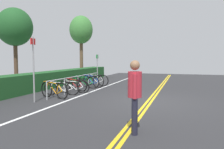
% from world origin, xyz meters
% --- Properties ---
extents(ground_plane, '(32.73, 11.89, 0.05)m').
position_xyz_m(ground_plane, '(0.00, 0.00, -0.03)').
color(ground_plane, '#2B2B2D').
extents(centre_line_yellow_inner, '(29.46, 0.10, 0.00)m').
position_xyz_m(centre_line_yellow_inner, '(0.00, -0.08, 0.00)').
color(centre_line_yellow_inner, gold).
rests_on(centre_line_yellow_inner, ground_plane).
extents(centre_line_yellow_outer, '(29.46, 0.10, 0.00)m').
position_xyz_m(centre_line_yellow_outer, '(0.00, 0.08, 0.00)').
color(centre_line_yellow_outer, gold).
rests_on(centre_line_yellow_outer, ground_plane).
extents(bike_lane_stripe_white, '(29.46, 0.12, 0.00)m').
position_xyz_m(bike_lane_stripe_white, '(0.00, 3.23, 0.00)').
color(bike_lane_stripe_white, white).
rests_on(bike_lane_stripe_white, ground_plane).
extents(bike_rack, '(5.82, 0.05, 0.80)m').
position_xyz_m(bike_rack, '(1.85, 4.11, 0.59)').
color(bike_rack, '#9EA0A5').
rests_on(bike_rack, ground_plane).
extents(bicycle_0, '(0.63, 1.68, 0.76)m').
position_xyz_m(bicycle_0, '(-0.51, 4.09, 0.36)').
color(bicycle_0, black).
rests_on(bicycle_0, ground_plane).
extents(bicycle_1, '(0.49, 1.73, 0.68)m').
position_xyz_m(bicycle_1, '(0.32, 4.21, 0.32)').
color(bicycle_1, black).
rests_on(bicycle_1, ground_plane).
extents(bicycle_2, '(0.47, 1.65, 0.68)m').
position_xyz_m(bicycle_2, '(1.02, 3.96, 0.32)').
color(bicycle_2, black).
rests_on(bicycle_2, ground_plane).
extents(bicycle_3, '(0.53, 1.59, 0.68)m').
position_xyz_m(bicycle_3, '(1.77, 4.25, 0.32)').
color(bicycle_3, black).
rests_on(bicycle_3, ground_plane).
extents(bicycle_4, '(0.59, 1.78, 0.76)m').
position_xyz_m(bicycle_4, '(2.70, 4.17, 0.36)').
color(bicycle_4, black).
rests_on(bicycle_4, ground_plane).
extents(bicycle_5, '(0.46, 1.72, 0.78)m').
position_xyz_m(bicycle_5, '(3.39, 3.98, 0.37)').
color(bicycle_5, black).
rests_on(bicycle_5, ground_plane).
extents(bicycle_6, '(0.46, 1.80, 0.76)m').
position_xyz_m(bicycle_6, '(4.15, 4.01, 0.36)').
color(bicycle_6, black).
rests_on(bicycle_6, ground_plane).
extents(pedestrian, '(0.48, 0.32, 1.69)m').
position_xyz_m(pedestrian, '(-3.93, -0.21, 0.97)').
color(pedestrian, '#1E1E2D').
rests_on(pedestrian, ground_plane).
extents(sign_post_near, '(0.36, 0.10, 2.56)m').
position_xyz_m(sign_post_near, '(-1.58, 4.32, 1.52)').
color(sign_post_near, gray).
rests_on(sign_post_near, ground_plane).
extents(sign_post_far, '(0.36, 0.06, 2.02)m').
position_xyz_m(sign_post_far, '(5.04, 4.24, 1.23)').
color(sign_post_far, gray).
rests_on(sign_post_far, ground_plane).
extents(hedge_backdrop, '(14.77, 1.13, 0.93)m').
position_xyz_m(hedge_backdrop, '(3.35, 6.37, 0.47)').
color(hedge_backdrop, '#1C4C21').
rests_on(hedge_backdrop, ground_plane).
extents(tree_mid, '(2.11, 2.11, 4.76)m').
position_xyz_m(tree_mid, '(2.23, 8.46, 3.58)').
color(tree_mid, '#473323').
rests_on(tree_mid, ground_plane).
extents(tree_far_right, '(2.03, 2.03, 5.43)m').
position_xyz_m(tree_far_right, '(9.00, 7.30, 4.15)').
color(tree_far_right, brown).
rests_on(tree_far_right, ground_plane).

